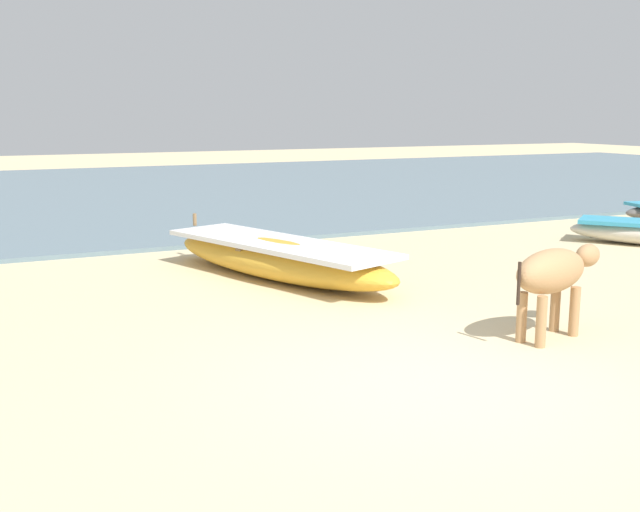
{
  "coord_description": "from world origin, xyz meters",
  "views": [
    {
      "loc": [
        -3.74,
        -5.31,
        2.39
      ],
      "look_at": [
        0.3,
        3.12,
        0.6
      ],
      "focal_mm": 42.31,
      "sensor_mm": 36.0,
      "label": 1
    }
  ],
  "objects": [
    {
      "name": "ground",
      "position": [
        0.0,
        0.0,
        0.0
      ],
      "size": [
        80.0,
        80.0,
        0.0
      ],
      "primitive_type": "plane",
      "color": "beige"
    },
    {
      "name": "sea_water",
      "position": [
        0.0,
        17.52,
        0.04
      ],
      "size": [
        60.0,
        20.0,
        0.08
      ],
      "primitive_type": "cube",
      "color": "slate",
      "rests_on": "ground"
    },
    {
      "name": "fishing_boat_1",
      "position": [
        0.37,
        4.68,
        0.3
      ],
      "size": [
        2.52,
        4.63,
        0.75
      ],
      "rotation": [
        0.0,
        0.0,
        1.9
      ],
      "color": "gold",
      "rests_on": "ground"
    },
    {
      "name": "cow_adult_tan",
      "position": [
        1.86,
        0.65,
        0.7
      ],
      "size": [
        1.49,
        0.7,
        0.98
      ],
      "rotation": [
        0.0,
        0.0,
        0.26
      ],
      "color": "tan",
      "rests_on": "ground"
    }
  ]
}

